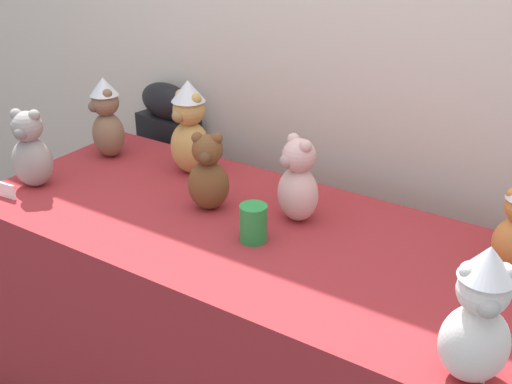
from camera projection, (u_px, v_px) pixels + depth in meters
name	position (u px, v px, depth m)	size (l,w,h in m)	color
wall_back	(360.00, 17.00, 2.18)	(7.00, 0.08, 2.60)	silver
display_table	(256.00, 334.00, 2.10)	(1.83, 0.76, 0.78)	maroon
instrument_case	(172.00, 191.00, 2.82)	(0.29, 0.16, 0.98)	black
teddy_bear_mocha	(107.00, 118.00, 2.37)	(0.17, 0.16, 0.30)	#7F6047
teddy_bear_chestnut	(208.00, 174.00, 2.00)	(0.17, 0.16, 0.25)	brown
teddy_bear_ash	(31.00, 151.00, 2.15)	(0.17, 0.16, 0.27)	gray
teddy_bear_honey	(190.00, 129.00, 2.23)	(0.17, 0.15, 0.33)	tan
teddy_bear_snow	(479.00, 317.00, 1.28)	(0.18, 0.17, 0.32)	white
teddy_bear_blush	(298.00, 182.00, 1.93)	(0.17, 0.17, 0.27)	beige
party_cup_green	(253.00, 223.00, 1.84)	(0.08, 0.08, 0.11)	#238C3D
name_card_front_left	(469.00, 368.00, 1.34)	(0.07, 0.01, 0.05)	white
name_card_front_middle	(7.00, 191.00, 2.10)	(0.07, 0.01, 0.05)	white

